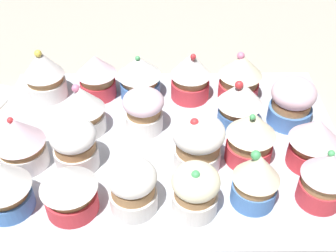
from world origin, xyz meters
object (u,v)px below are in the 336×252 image
object	(u,v)px
cupcake_7	(78,145)
cupcake_11	(86,109)
cupcake_0	(6,185)
cupcake_2	(136,186)
cupcake_9	(254,136)
cupcake_13	(242,103)
cupcake_1	(73,188)
cupcake_8	(201,142)
cupcake_15	(46,74)
baking_tray	(168,146)
cupcake_5	(328,177)
cupcake_16	(99,75)
cupcake_3	(199,190)
cupcake_17	(142,76)
cupcake_12	(147,110)
cupcake_10	(317,141)
cupcake_14	(295,102)
cupcake_6	(23,142)
cupcake_19	(243,76)
cupcake_4	(260,178)
cupcake_18	(193,75)

from	to	relation	value
cupcake_7	cupcake_11	size ratio (longest dim) A/B	0.89
cupcake_0	cupcake_2	size ratio (longest dim) A/B	1.12
cupcake_9	cupcake_13	xyz separation A→B (cm)	(-0.47, 6.87, 0.02)
cupcake_1	cupcake_8	size ratio (longest dim) A/B	0.86
cupcake_15	baking_tray	bearing A→B (deg)	-31.38
cupcake_5	cupcake_16	distance (cm)	35.68
cupcake_1	cupcake_11	size ratio (longest dim) A/B	0.89
cupcake_3	cupcake_17	bearing A→B (deg)	107.70
cupcake_7	cupcake_16	bearing A→B (deg)	86.34
baking_tray	cupcake_8	distance (cm)	7.41
cupcake_0	cupcake_15	world-z (taller)	cupcake_15
baking_tray	cupcake_13	size ratio (longest dim) A/B	6.14
baking_tray	cupcake_15	bearing A→B (deg)	148.62
cupcake_1	cupcake_12	bearing A→B (deg)	61.26
cupcake_12	cupcake_3	bearing A→B (deg)	-66.74
cupcake_12	cupcake_17	bearing A→B (deg)	96.34
cupcake_12	baking_tray	bearing A→B (deg)	-46.78
cupcake_11	cupcake_16	bearing A→B (deg)	83.79
cupcake_1	cupcake_10	size ratio (longest dim) A/B	0.93
cupcake_2	cupcake_8	distance (cm)	10.34
baking_tray	cupcake_14	xyz separation A→B (cm)	(17.85, 4.36, 4.22)
cupcake_0	cupcake_13	xyz separation A→B (cm)	(28.55, 14.64, 0.03)
cupcake_11	cupcake_14	world-z (taller)	cupcake_11
cupcake_1	cupcake_17	world-z (taller)	cupcake_17
cupcake_1	cupcake_9	distance (cm)	23.06
cupcake_9	cupcake_13	world-z (taller)	same
cupcake_6	cupcake_12	size ratio (longest dim) A/B	1.22
cupcake_1	cupcake_11	xyz separation A→B (cm)	(-0.45, 14.15, 0.19)
cupcake_10	cupcake_8	bearing A→B (deg)	-179.45
cupcake_0	cupcake_9	world-z (taller)	cupcake_9
cupcake_10	cupcake_17	bearing A→B (deg)	146.16
cupcake_8	cupcake_19	size ratio (longest dim) A/B	1.00
cupcake_7	cupcake_1	bearing A→B (deg)	-85.87
cupcake_0	cupcake_8	size ratio (longest dim) A/B	0.98
cupcake_0	cupcake_3	size ratio (longest dim) A/B	1.10
cupcake_2	cupcake_16	distance (cm)	23.20
cupcake_15	cupcake_19	world-z (taller)	cupcake_15
cupcake_3	cupcake_10	xyz separation A→B (cm)	(15.19, 7.46, 0.46)
cupcake_0	cupcake_4	xyz separation A→B (cm)	(28.52, 0.78, -0.12)
baking_tray	cupcake_17	bearing A→B (deg)	109.22
cupcake_14	cupcake_16	size ratio (longest dim) A/B	1.02
cupcake_11	cupcake_15	xyz separation A→B (cm)	(-7.06, 8.22, 0.27)
cupcake_12	cupcake_14	world-z (taller)	cupcake_14
cupcake_10	cupcake_18	world-z (taller)	cupcake_18
baking_tray	cupcake_10	bearing A→B (deg)	-12.32
cupcake_8	cupcake_18	distance (cm)	14.78
cupcake_1	cupcake_16	xyz separation A→B (cm)	(0.46, 22.45, 0.20)
baking_tray	cupcake_8	size ratio (longest dim) A/B	6.17
baking_tray	cupcake_10	distance (cm)	19.49
cupcake_1	cupcake_13	world-z (taller)	cupcake_13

